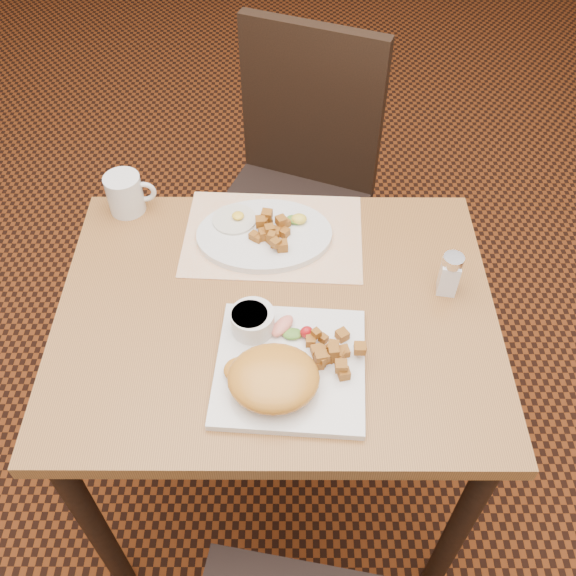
% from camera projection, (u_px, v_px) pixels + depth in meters
% --- Properties ---
extents(ground, '(8.00, 8.00, 0.00)m').
position_uv_depth(ground, '(280.00, 471.00, 1.88)').
color(ground, black).
rests_on(ground, ground).
extents(table, '(0.90, 0.70, 0.75)m').
position_uv_depth(table, '(277.00, 342.00, 1.40)').
color(table, '#9A632F').
rests_on(table, ground).
extents(chair_far, '(0.55, 0.55, 0.97)m').
position_uv_depth(chair_far, '(297.00, 181.00, 1.91)').
color(chair_far, black).
rests_on(chair_far, ground).
extents(placemat, '(0.41, 0.30, 0.00)m').
position_uv_depth(placemat, '(273.00, 235.00, 1.45)').
color(placemat, white).
rests_on(placemat, table).
extents(plate_square, '(0.30, 0.30, 0.02)m').
position_uv_depth(plate_square, '(290.00, 367.00, 1.21)').
color(plate_square, silver).
rests_on(plate_square, table).
extents(plate_oval, '(0.31, 0.24, 0.02)m').
position_uv_depth(plate_oval, '(264.00, 235.00, 1.44)').
color(plate_oval, silver).
rests_on(plate_oval, placemat).
extents(hollandaise_mound, '(0.18, 0.15, 0.06)m').
position_uv_depth(hollandaise_mound, '(273.00, 378.00, 1.15)').
color(hollandaise_mound, orange).
rests_on(hollandaise_mound, plate_square).
extents(ramekin, '(0.09, 0.09, 0.05)m').
position_uv_depth(ramekin, '(252.00, 320.00, 1.24)').
color(ramekin, silver).
rests_on(ramekin, plate_square).
extents(garnish_sq, '(0.09, 0.07, 0.03)m').
position_uv_depth(garnish_sq, '(290.00, 329.00, 1.25)').
color(garnish_sq, '#387223').
rests_on(garnish_sq, plate_square).
extents(fried_egg, '(0.10, 0.10, 0.02)m').
position_uv_depth(fried_egg, '(235.00, 219.00, 1.46)').
color(fried_egg, white).
rests_on(fried_egg, plate_oval).
extents(garnish_ov, '(0.05, 0.04, 0.02)m').
position_uv_depth(garnish_ov, '(297.00, 219.00, 1.45)').
color(garnish_ov, '#387223').
rests_on(garnish_ov, plate_oval).
extents(salt_shaker, '(0.05, 0.05, 0.10)m').
position_uv_depth(salt_shaker, '(450.00, 274.00, 1.31)').
color(salt_shaker, white).
rests_on(salt_shaker, table).
extents(coffee_mug, '(0.11, 0.08, 0.09)m').
position_uv_depth(coffee_mug, '(126.00, 194.00, 1.48)').
color(coffee_mug, silver).
rests_on(coffee_mug, table).
extents(home_fries_sq, '(0.11, 0.12, 0.04)m').
position_uv_depth(home_fries_sq, '(333.00, 353.00, 1.21)').
color(home_fries_sq, '#A7621A').
rests_on(home_fries_sq, plate_square).
extents(home_fries_ov, '(0.09, 0.11, 0.04)m').
position_uv_depth(home_fries_ov, '(271.00, 231.00, 1.42)').
color(home_fries_ov, '#A7621A').
rests_on(home_fries_ov, plate_oval).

